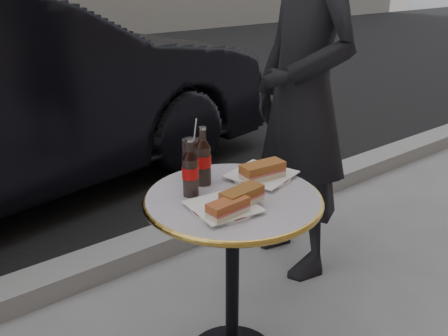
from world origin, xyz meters
TOP-DOWN VIEW (x-y plane):
  - curb at (0.00, 0.90)m, footprint 40.00×0.20m
  - bistro_table at (0.00, 0.00)m, footprint 0.62×0.62m
  - plate_left at (-0.09, -0.06)m, footprint 0.26×0.26m
  - plate_right at (0.18, 0.06)m, footprint 0.25×0.25m
  - sandwich_left_a at (-0.12, -0.12)m, footprint 0.14×0.07m
  - sandwich_left_b at (-0.03, -0.09)m, footprint 0.16×0.09m
  - sandwich_right at (0.16, 0.03)m, footprint 0.17×0.09m
  - cola_bottle_left at (-0.11, 0.09)m, footprint 0.07×0.07m
  - cola_bottle_right at (-0.02, 0.15)m, footprint 0.07×0.07m
  - cola_glass at (-0.01, 0.23)m, footprint 0.08×0.08m
  - pedestrian at (0.73, 0.38)m, footprint 0.55×0.73m

SIDE VIEW (x-z plane):
  - curb at x=0.00m, z-range -0.01..0.11m
  - bistro_table at x=0.00m, z-range 0.00..0.73m
  - plate_left at x=-0.09m, z-range 0.73..0.74m
  - plate_right at x=0.18m, z-range 0.73..0.74m
  - sandwich_left_a at x=-0.12m, z-range 0.74..0.79m
  - sandwich_left_b at x=-0.03m, z-range 0.74..0.80m
  - sandwich_right at x=0.16m, z-range 0.74..0.80m
  - cola_glass at x=-0.01m, z-range 0.73..0.88m
  - cola_bottle_left at x=-0.11m, z-range 0.73..0.94m
  - cola_bottle_right at x=-0.02m, z-range 0.73..0.95m
  - pedestrian at x=0.73m, z-range 0.00..1.78m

